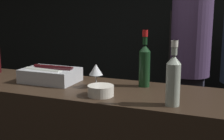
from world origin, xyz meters
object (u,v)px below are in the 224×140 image
(bowl_white, at_px, (101,90))
(person_blond_tee, at_px, (186,59))
(ice_bin_with_bottles, at_px, (50,74))
(person_grey_polo, at_px, (190,56))
(wine_glass, at_px, (96,70))
(red_wine_bottle_burgundy, at_px, (144,63))
(white_wine_bottle, at_px, (173,78))

(bowl_white, relative_size, person_blond_tee, 0.09)
(ice_bin_with_bottles, relative_size, person_grey_polo, 0.20)
(wine_glass, height_order, person_grey_polo, person_grey_polo)
(ice_bin_with_bottles, xyz_separation_m, person_blond_tee, (0.67, 1.72, -0.12))
(person_blond_tee, bearing_deg, person_grey_polo, 65.80)
(red_wine_bottle_burgundy, xyz_separation_m, person_blond_tee, (0.03, 1.60, -0.22))
(person_blond_tee, height_order, person_grey_polo, person_grey_polo)
(bowl_white, height_order, white_wine_bottle, white_wine_bottle)
(red_wine_bottle_burgundy, distance_m, person_blond_tee, 1.62)
(bowl_white, xyz_separation_m, person_grey_polo, (0.33, 1.28, 0.03))
(bowl_white, xyz_separation_m, red_wine_bottle_burgundy, (0.17, 0.30, 0.12))
(wine_glass, bearing_deg, red_wine_bottle_burgundy, 27.75)
(person_blond_tee, bearing_deg, red_wine_bottle_burgundy, 53.55)
(wine_glass, bearing_deg, person_grey_polo, 68.88)
(bowl_white, relative_size, person_grey_polo, 0.08)
(red_wine_bottle_burgundy, bearing_deg, ice_bin_with_bottles, -169.60)
(person_blond_tee, distance_m, person_grey_polo, 0.65)
(bowl_white, distance_m, wine_glass, 0.21)
(wine_glass, bearing_deg, ice_bin_with_bottles, 175.41)
(red_wine_bottle_burgundy, relative_size, person_grey_polo, 0.20)
(bowl_white, xyz_separation_m, white_wine_bottle, (0.42, -0.02, 0.11))
(ice_bin_with_bottles, height_order, white_wine_bottle, white_wine_bottle)
(person_grey_polo, bearing_deg, red_wine_bottle_burgundy, -58.05)
(ice_bin_with_bottles, distance_m, white_wine_bottle, 0.91)
(red_wine_bottle_burgundy, bearing_deg, bowl_white, -119.49)
(wine_glass, relative_size, person_grey_polo, 0.08)
(wine_glass, xyz_separation_m, person_grey_polo, (0.43, 1.12, -0.05))
(white_wine_bottle, bearing_deg, ice_bin_with_bottles, 166.49)
(ice_bin_with_bottles, distance_m, bowl_white, 0.50)
(ice_bin_with_bottles, relative_size, wine_glass, 2.42)
(bowl_white, bearing_deg, person_grey_polo, 75.61)
(white_wine_bottle, bearing_deg, person_grey_polo, 94.05)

